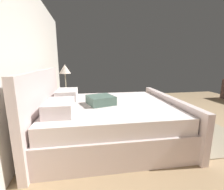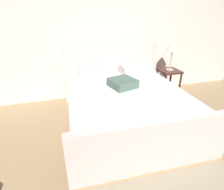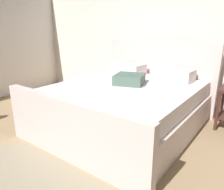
% 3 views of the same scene
% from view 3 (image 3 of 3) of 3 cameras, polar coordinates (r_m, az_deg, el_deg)
% --- Properties ---
extents(wall_back, '(6.44, 0.12, 2.63)m').
position_cam_3_polar(wall_back, '(4.06, 17.25, 15.27)').
color(wall_back, silver).
rests_on(wall_back, ground).
extents(bed, '(2.08, 2.31, 1.18)m').
position_cam_3_polar(bed, '(3.18, 3.81, -2.22)').
color(bed, beige).
rests_on(bed, ground).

